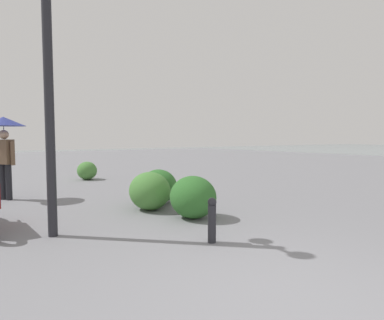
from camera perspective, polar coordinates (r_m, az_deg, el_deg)
The scene contains 8 objects.
lamppost at distance 5.52m, azimuth -24.13°, elevation 16.98°, with size 0.98×0.28×4.23m.
pedestrian at distance 9.10m, azimuth -30.27°, elevation 3.91°, with size 1.00×1.00×2.03m.
bollard_near at distance 4.76m, azimuth 3.55°, elevation -10.36°, with size 0.13×0.13×0.66m.
bollard_mid at distance 6.96m, azimuth -7.51°, elevation -5.47°, with size 0.13×0.13×0.74m.
shrub_low at distance 7.60m, azimuth -5.91°, elevation -4.62°, with size 0.92×0.83×0.79m.
shrub_round at distance 6.14m, azimuth 0.17°, elevation -6.56°, with size 0.95×0.85×0.80m.
shrub_wide at distance 12.36m, azimuth -18.04°, elevation -1.80°, with size 0.77×0.69×0.66m.
shrub_tall at distance 6.90m, azimuth -7.46°, elevation -5.43°, with size 0.94×0.85×0.80m.
Camera 1 is at (-1.66, 2.37, 1.52)m, focal length 30.22 mm.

